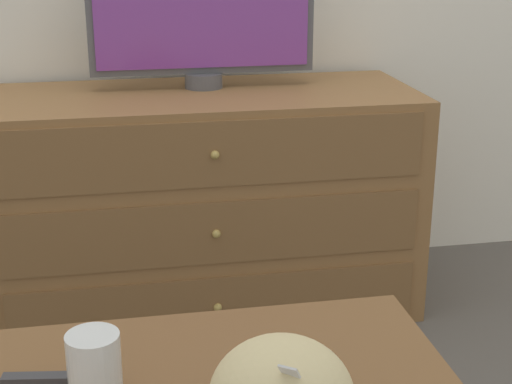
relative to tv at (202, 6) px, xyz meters
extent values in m
plane|color=#56514C|center=(-0.01, 0.21, -0.92)|extent=(12.00, 12.00, 0.00)
cube|color=olive|center=(-0.01, -0.08, -0.58)|extent=(1.27, 0.51, 0.68)
cube|color=brown|center=(-0.01, -0.33, -0.81)|extent=(1.17, 0.01, 0.18)
sphere|color=tan|center=(-0.01, -0.34, -0.81)|extent=(0.02, 0.02, 0.02)
cube|color=brown|center=(-0.01, -0.33, -0.58)|extent=(1.17, 0.01, 0.18)
sphere|color=tan|center=(-0.01, -0.34, -0.58)|extent=(0.02, 0.02, 0.02)
cube|color=brown|center=(-0.01, -0.33, -0.35)|extent=(1.17, 0.01, 0.18)
sphere|color=tan|center=(-0.01, -0.34, -0.35)|extent=(0.02, 0.02, 0.02)
cylinder|color=#515156|center=(0.00, 0.00, -0.22)|extent=(0.11, 0.11, 0.04)
cube|color=#515156|center=(0.00, 0.00, 0.01)|extent=(0.67, 0.04, 0.41)
cube|color=#7A3893|center=(0.00, -0.02, 0.01)|extent=(0.63, 0.01, 0.37)
cube|color=silver|center=(-0.09, -1.53, -0.28)|extent=(0.03, 0.03, 0.03)
cylinder|color=beige|center=(-0.32, -1.32, -0.39)|extent=(0.07, 0.07, 0.07)
cylinder|color=white|center=(-0.32, -1.32, -0.37)|extent=(0.08, 0.08, 0.10)
cube|color=#38383D|center=(-0.38, -1.27, -0.42)|extent=(0.17, 0.05, 0.02)
camera|label=1|loc=(-0.28, -2.33, 0.23)|focal=55.00mm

